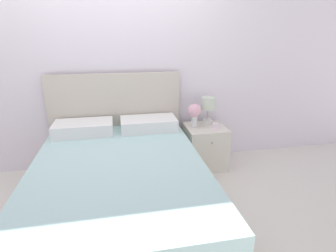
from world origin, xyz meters
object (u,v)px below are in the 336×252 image
at_px(teacup, 215,126).
at_px(nightstand, 205,146).
at_px(bed, 120,183).
at_px(table_lamp, 208,106).
at_px(flower_vase, 195,112).

bearing_deg(teacup, nightstand, 145.08).
relative_size(bed, nightstand, 3.98).
xyz_separation_m(bed, table_lamp, (1.14, 0.84, 0.47)).
xyz_separation_m(nightstand, flower_vase, (-0.14, 0.03, 0.46)).
bearing_deg(bed, teacup, 28.91).
height_order(bed, flower_vase, bed).
relative_size(flower_vase, teacup, 2.34).
bearing_deg(table_lamp, nightstand, -116.15).
bearing_deg(nightstand, teacup, -34.92).
distance_m(flower_vase, teacup, 0.31).
xyz_separation_m(flower_vase, teacup, (0.24, -0.10, -0.16)).
bearing_deg(nightstand, table_lamp, 63.85).
xyz_separation_m(table_lamp, teacup, (0.04, -0.19, -0.20)).
distance_m(bed, teacup, 1.38).
distance_m(bed, nightstand, 1.30).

